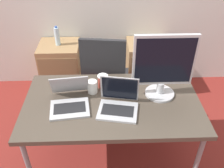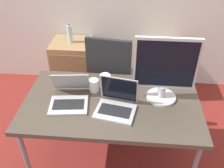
# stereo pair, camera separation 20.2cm
# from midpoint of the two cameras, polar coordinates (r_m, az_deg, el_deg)

# --- Properties ---
(ground_plane) EXTENTS (14.00, 14.00, 0.00)m
(ground_plane) POSITION_cam_midpoint_polar(r_m,az_deg,el_deg) (2.61, -2.27, -16.76)
(ground_plane) COLOR maroon
(desk) EXTENTS (1.47, 0.83, 0.74)m
(desk) POSITION_cam_midpoint_polar(r_m,az_deg,el_deg) (2.11, -2.71, -5.21)
(desk) COLOR #473D33
(desk) RESTS_ON ground_plane
(office_chair) EXTENTS (0.56, 0.59, 1.08)m
(office_chair) POSITION_cam_midpoint_polar(r_m,az_deg,el_deg) (2.81, -3.48, -0.74)
(office_chair) COLOR #232326
(office_chair) RESTS_ON ground_plane
(cabinet_left) EXTENTS (0.49, 0.45, 0.69)m
(cabinet_left) POSITION_cam_midpoint_polar(r_m,az_deg,el_deg) (3.33, -13.16, 3.41)
(cabinet_left) COLOR #99754C
(cabinet_left) RESTS_ON ground_plane
(cabinet_right) EXTENTS (0.49, 0.45, 0.69)m
(cabinet_right) POSITION_cam_midpoint_polar(r_m,az_deg,el_deg) (3.30, 5.93, 3.84)
(cabinet_right) COLOR #99754C
(cabinet_right) RESTS_ON ground_plane
(water_bottle) EXTENTS (0.06, 0.06, 0.24)m
(water_bottle) POSITION_cam_midpoint_polar(r_m,az_deg,el_deg) (3.12, -14.28, 10.48)
(water_bottle) COLOR silver
(water_bottle) RESTS_ON cabinet_left
(laptop_left) EXTENTS (0.35, 0.32, 0.25)m
(laptop_left) POSITION_cam_midpoint_polar(r_m,az_deg,el_deg) (1.97, -1.47, -4.57)
(laptop_left) COLOR #ADADB2
(laptop_left) RESTS_ON desk
(laptop_right) EXTENTS (0.33, 0.38, 0.23)m
(laptop_right) POSITION_cam_midpoint_polar(r_m,az_deg,el_deg) (2.06, -12.44, -3.77)
(laptop_right) COLOR #ADADB2
(laptop_right) RESTS_ON desk
(monitor) EXTENTS (0.49, 0.25, 0.56)m
(monitor) POSITION_cam_midpoint_polar(r_m,az_deg,el_deg) (2.02, 8.85, 3.81)
(monitor) COLOR #B7B7BC
(monitor) RESTS_ON desk
(coffee_cup_white) EXTENTS (0.08, 0.08, 0.12)m
(coffee_cup_white) POSITION_cam_midpoint_polar(r_m,az_deg,el_deg) (2.16, -7.18, -0.74)
(coffee_cup_white) COLOR white
(coffee_cup_white) RESTS_ON desk
(coffee_cup_brown) EXTENTS (0.09, 0.09, 0.12)m
(coffee_cup_brown) POSITION_cam_midpoint_polar(r_m,az_deg,el_deg) (2.21, -4.72, 0.56)
(coffee_cup_brown) COLOR maroon
(coffee_cup_brown) RESTS_ON desk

